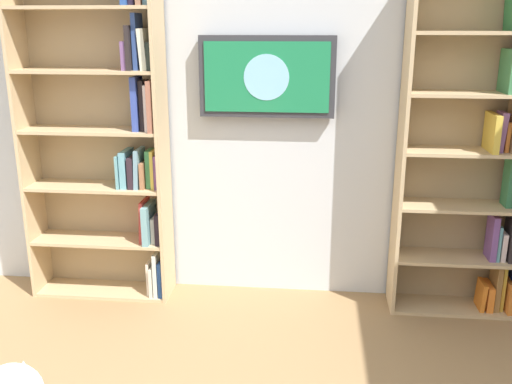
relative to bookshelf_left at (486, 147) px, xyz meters
The scene contains 4 objects.
wall_back 1.29m from the bookshelf_left, ahead, with size 4.52×0.06×2.70m, color silver.
bookshelf_left is the anchor object (origin of this frame).
bookshelf_right 2.29m from the bookshelf_left, ahead, with size 0.91×0.28×2.21m.
wall_mounted_tv 1.37m from the bookshelf_left, ahead, with size 0.83×0.07×0.49m.
Camera 1 is at (-0.24, 1.34, 1.74)m, focal length 39.65 mm.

